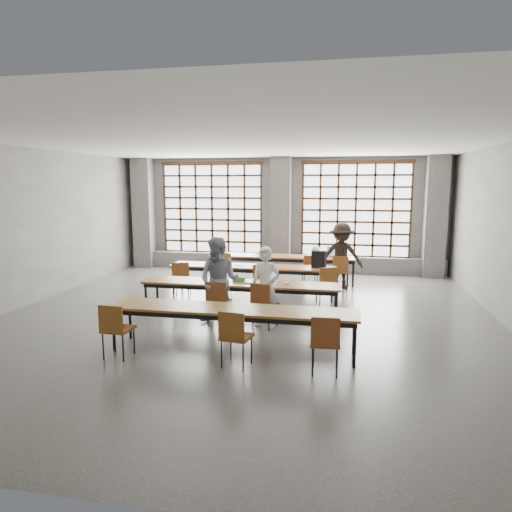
{
  "coord_description": "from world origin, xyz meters",
  "views": [
    {
      "loc": [
        1.92,
        -8.7,
        2.69
      ],
      "look_at": [
        0.16,
        0.4,
        1.22
      ],
      "focal_mm": 32.0,
      "sensor_mm": 36.0,
      "label": 1
    }
  ],
  "objects_px": {
    "backpack": "(319,259)",
    "desk_row_c": "(240,285)",
    "chair_back_left": "(227,265)",
    "chair_front_right": "(263,301)",
    "student_female": "(219,281)",
    "student_back": "(341,256)",
    "chair_back_right": "(341,269)",
    "chair_mid_left": "(181,276)",
    "phone": "(248,283)",
    "desk_row_b": "(252,268)",
    "mouse": "(287,283)",
    "chair_front_left": "(218,298)",
    "green_box": "(239,279)",
    "chair_near_left": "(115,325)",
    "laptop_back": "(333,254)",
    "red_pouch": "(118,326)",
    "chair_near_mid": "(235,333)",
    "chair_back_mid": "(310,268)",
    "chair_mid_centre": "(263,279)",
    "student_male": "(265,287)",
    "plastic_bag": "(316,251)",
    "desk_row_a": "(283,258)",
    "desk_row_d": "(232,312)",
    "chair_near_right": "(325,339)",
    "chair_mid_right": "(327,282)"
  },
  "relations": [
    {
      "from": "student_female",
      "to": "chair_back_right",
      "type": "bearing_deg",
      "value": 63.89
    },
    {
      "from": "chair_mid_left",
      "to": "student_female",
      "type": "relative_size",
      "value": 0.52
    },
    {
      "from": "chair_front_right",
      "to": "phone",
      "type": "relative_size",
      "value": 6.77
    },
    {
      "from": "phone",
      "to": "chair_front_right",
      "type": "bearing_deg",
      "value": -52.98
    },
    {
      "from": "chair_front_right",
      "to": "student_male",
      "type": "relative_size",
      "value": 0.57
    },
    {
      "from": "desk_row_c",
      "to": "student_male",
      "type": "bearing_deg",
      "value": -39.81
    },
    {
      "from": "student_male",
      "to": "chair_mid_centre",
      "type": "bearing_deg",
      "value": 109.65
    },
    {
      "from": "chair_near_left",
      "to": "student_back",
      "type": "distance_m",
      "value": 6.55
    },
    {
      "from": "chair_back_mid",
      "to": "plastic_bag",
      "type": "height_order",
      "value": "plastic_bag"
    },
    {
      "from": "student_female",
      "to": "student_back",
      "type": "distance_m",
      "value": 4.23
    },
    {
      "from": "desk_row_a",
      "to": "backpack",
      "type": "height_order",
      "value": "backpack"
    },
    {
      "from": "chair_front_left",
      "to": "green_box",
      "type": "bearing_deg",
      "value": 70.52
    },
    {
      "from": "chair_back_right",
      "to": "backpack",
      "type": "height_order",
      "value": "backpack"
    },
    {
      "from": "laptop_back",
      "to": "red_pouch",
      "type": "xyz_separation_m",
      "value": [
        -3.13,
        -6.14,
        -0.29
      ]
    },
    {
      "from": "desk_row_b",
      "to": "chair_mid_right",
      "type": "distance_m",
      "value": 1.93
    },
    {
      "from": "student_back",
      "to": "mouse",
      "type": "bearing_deg",
      "value": -118.84
    },
    {
      "from": "desk_row_c",
      "to": "chair_front_right",
      "type": "distance_m",
      "value": 0.86
    },
    {
      "from": "student_back",
      "to": "red_pouch",
      "type": "bearing_deg",
      "value": -131.81
    },
    {
      "from": "chair_front_left",
      "to": "phone",
      "type": "relative_size",
      "value": 6.77
    },
    {
      "from": "backpack",
      "to": "desk_row_c",
      "type": "bearing_deg",
      "value": -116.04
    },
    {
      "from": "chair_mid_right",
      "to": "student_female",
      "type": "relative_size",
      "value": 0.52
    },
    {
      "from": "chair_back_left",
      "to": "chair_mid_centre",
      "type": "distance_m",
      "value": 2.12
    },
    {
      "from": "chair_back_mid",
      "to": "chair_front_left",
      "type": "height_order",
      "value": "same"
    },
    {
      "from": "chair_back_mid",
      "to": "chair_mid_centre",
      "type": "xyz_separation_m",
      "value": [
        -0.95,
        -1.67,
        0.0
      ]
    },
    {
      "from": "chair_back_left",
      "to": "green_box",
      "type": "xyz_separation_m",
      "value": [
        1.0,
        -2.86,
        0.24
      ]
    },
    {
      "from": "green_box",
      "to": "backpack",
      "type": "xyz_separation_m",
      "value": [
        1.51,
        1.86,
        0.15
      ]
    },
    {
      "from": "desk_row_c",
      "to": "desk_row_d",
      "type": "distance_m",
      "value": 1.94
    },
    {
      "from": "chair_mid_left",
      "to": "mouse",
      "type": "xyz_separation_m",
      "value": [
        2.67,
        -1.29,
        0.21
      ]
    },
    {
      "from": "desk_row_d",
      "to": "student_female",
      "type": "distance_m",
      "value": 1.55
    },
    {
      "from": "student_female",
      "to": "chair_front_left",
      "type": "bearing_deg",
      "value": -83.05
    },
    {
      "from": "student_female",
      "to": "mouse",
      "type": "xyz_separation_m",
      "value": [
        1.25,
        0.48,
        -0.1
      ]
    },
    {
      "from": "chair_back_left",
      "to": "chair_back_mid",
      "type": "xyz_separation_m",
      "value": [
        2.24,
        -0.0,
        0.0
      ]
    },
    {
      "from": "chair_near_left",
      "to": "plastic_bag",
      "type": "distance_m",
      "value": 6.72
    },
    {
      "from": "chair_back_right",
      "to": "chair_mid_left",
      "type": "xyz_separation_m",
      "value": [
        -3.69,
        -1.67,
        0.0
      ]
    },
    {
      "from": "chair_near_left",
      "to": "mouse",
      "type": "height_order",
      "value": "chair_near_left"
    },
    {
      "from": "chair_mid_centre",
      "to": "phone",
      "type": "xyz_separation_m",
      "value": [
        -0.06,
        -1.37,
        0.2
      ]
    },
    {
      "from": "chair_mid_centre",
      "to": "red_pouch",
      "type": "distance_m",
      "value": 4.07
    },
    {
      "from": "student_back",
      "to": "chair_front_right",
      "type": "bearing_deg",
      "value": -121.21
    },
    {
      "from": "chair_mid_centre",
      "to": "phone",
      "type": "relative_size",
      "value": 6.77
    },
    {
      "from": "student_male",
      "to": "laptop_back",
      "type": "distance_m",
      "value": 4.33
    },
    {
      "from": "chair_front_right",
      "to": "phone",
      "type": "xyz_separation_m",
      "value": [
        -0.4,
        0.53,
        0.2
      ]
    },
    {
      "from": "chair_near_mid",
      "to": "backpack",
      "type": "bearing_deg",
      "value": 77.83
    },
    {
      "from": "chair_back_left",
      "to": "chair_near_right",
      "type": "xyz_separation_m",
      "value": [
        2.86,
        -5.48,
        0.0
      ]
    },
    {
      "from": "desk_row_b",
      "to": "plastic_bag",
      "type": "xyz_separation_m",
      "value": [
        1.41,
        1.72,
        0.21
      ]
    },
    {
      "from": "chair_front_right",
      "to": "student_female",
      "type": "bearing_deg",
      "value": 171.84
    },
    {
      "from": "chair_front_left",
      "to": "chair_near_mid",
      "type": "xyz_separation_m",
      "value": [
        0.79,
        -1.91,
        0.0
      ]
    },
    {
      "from": "chair_mid_left",
      "to": "mouse",
      "type": "bearing_deg",
      "value": -25.7
    },
    {
      "from": "chair_back_left",
      "to": "chair_front_right",
      "type": "bearing_deg",
      "value": -65.52
    },
    {
      "from": "desk_row_b",
      "to": "plastic_bag",
      "type": "height_order",
      "value": "plastic_bag"
    },
    {
      "from": "desk_row_b",
      "to": "chair_back_right",
      "type": "bearing_deg",
      "value": 26.35
    }
  ]
}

